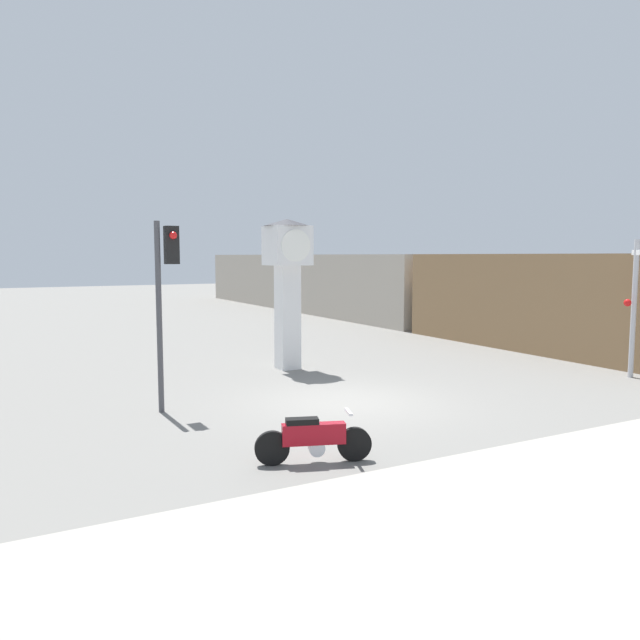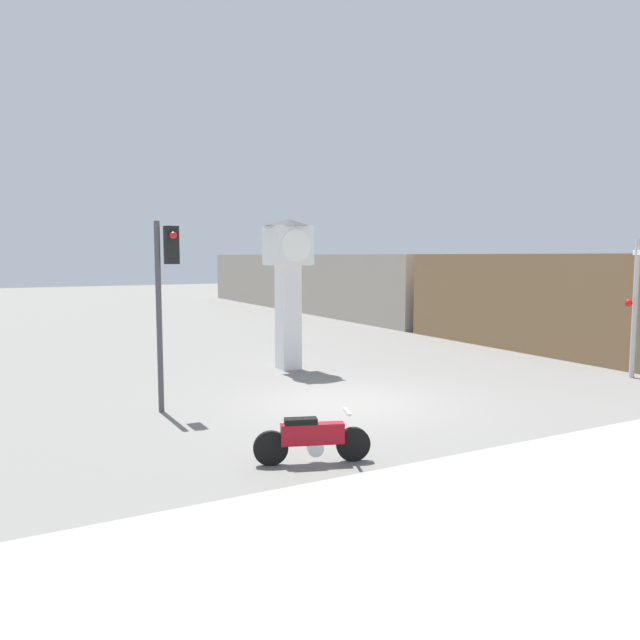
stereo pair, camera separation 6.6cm
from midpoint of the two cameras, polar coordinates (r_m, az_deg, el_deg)
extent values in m
plane|color=slate|center=(14.35, 2.48, -7.55)|extent=(120.00, 120.00, 0.00)
cylinder|color=black|center=(10.36, 3.24, -11.27)|extent=(0.56, 0.27, 0.56)
cylinder|color=black|center=(10.17, -4.34, -11.60)|extent=(0.56, 0.27, 0.56)
cube|color=maroon|center=(10.18, -0.51, -10.36)|extent=(1.04, 0.53, 0.34)
cube|color=black|center=(10.10, -1.58, -9.23)|extent=(0.56, 0.38, 0.09)
cylinder|color=silver|center=(10.26, -0.25, -11.60)|extent=(0.31, 0.26, 0.26)
cube|color=silver|center=(10.19, 2.70, -8.39)|extent=(0.19, 0.41, 0.04)
cube|color=white|center=(18.35, -2.82, 0.24)|extent=(0.60, 0.60, 3.06)
cube|color=white|center=(18.26, -2.86, 6.80)|extent=(1.14, 1.14, 1.14)
cylinder|color=white|center=(17.74, -2.05, 6.83)|extent=(0.91, 0.02, 0.91)
cone|color=#333338|center=(18.29, -2.87, 8.90)|extent=(1.36, 1.36, 0.20)
cube|color=olive|center=(23.47, 20.40, 1.53)|extent=(2.80, 12.23, 3.40)
cube|color=#ADA393|center=(33.35, 3.65, 3.08)|extent=(2.80, 12.23, 3.40)
cube|color=#ADA393|center=(44.76, -5.06, 3.78)|extent=(2.80, 12.23, 3.40)
cylinder|color=#47474C|center=(13.60, -14.36, 0.20)|extent=(0.12, 0.12, 4.06)
cube|color=black|center=(13.61, -13.29, 6.68)|extent=(0.28, 0.24, 0.80)
sphere|color=red|center=(13.47, -13.15, 7.55)|extent=(0.16, 0.16, 0.16)
cylinder|color=#B7B7BC|center=(19.01, 26.94, 0.89)|extent=(0.14, 0.14, 3.77)
cube|color=white|center=(18.95, 27.15, 5.52)|extent=(0.82, 0.82, 0.14)
sphere|color=red|center=(18.68, 26.47, 1.42)|extent=(0.20, 0.20, 0.20)
camera|label=1|loc=(0.03, -89.87, 0.01)|focal=35.00mm
camera|label=2|loc=(0.03, 90.13, -0.01)|focal=35.00mm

